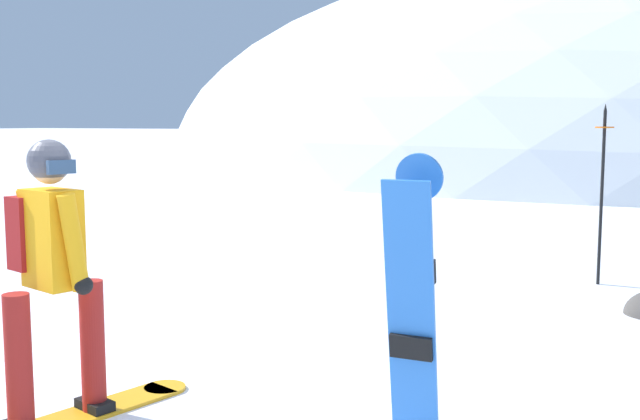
% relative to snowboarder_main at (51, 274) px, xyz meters
% --- Properties ---
extents(ridge_peak_main, '(40.15, 36.14, 17.45)m').
position_rel_snowboarder_main_xyz_m(ridge_peak_main, '(1.81, 31.97, -0.92)').
color(ridge_peak_main, white).
rests_on(ridge_peak_main, ground).
extents(snowboarder_main, '(0.73, 1.78, 1.71)m').
position_rel_snowboarder_main_xyz_m(snowboarder_main, '(0.00, 0.00, 0.00)').
color(snowboarder_main, orange).
rests_on(snowboarder_main, ground).
extents(spare_snowboard, '(0.28, 0.30, 1.64)m').
position_rel_snowboarder_main_xyz_m(spare_snowboard, '(2.00, 0.73, -0.09)').
color(spare_snowboard, blue).
rests_on(spare_snowboard, ground).
extents(piste_marker_near, '(0.20, 0.20, 2.01)m').
position_rel_snowboarder_main_xyz_m(piste_marker_near, '(2.65, 5.54, 0.23)').
color(piste_marker_near, black).
rests_on(piste_marker_near, ground).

